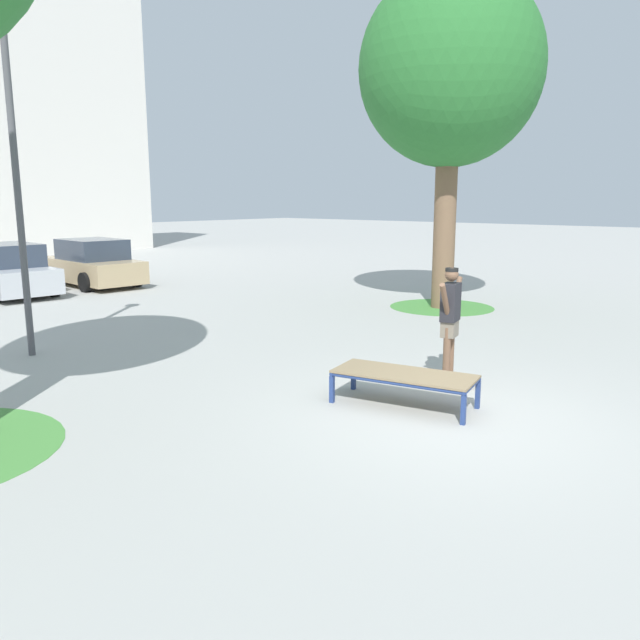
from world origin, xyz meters
TOP-DOWN VIEW (x-y plane):
  - ground_plane at (0.00, 0.00)m, footprint 120.00×120.00m
  - skate_box at (0.03, 0.70)m, footprint 1.15×2.02m
  - skateboard at (1.25, 0.71)m, footprint 0.38×0.82m
  - skater at (1.25, 0.72)m, footprint 0.99×0.35m
  - tree_near_right at (7.34, 4.28)m, footprint 4.46×4.46m
  - grass_patch_near_right at (7.34, 4.28)m, footprint 2.67×2.67m
  - car_silver at (0.94, 15.01)m, footprint 2.16×4.32m
  - car_tan at (3.66, 15.00)m, footprint 2.11×4.29m
  - light_post at (-1.95, 7.35)m, footprint 0.36×0.36m

SIDE VIEW (x-z plane):
  - ground_plane at x=0.00m, z-range 0.00..0.00m
  - grass_patch_near_right at x=7.34m, z-range 0.00..0.01m
  - skateboard at x=1.25m, z-range 0.03..0.12m
  - skate_box at x=0.03m, z-range 0.18..0.64m
  - car_silver at x=0.94m, z-range -0.06..1.44m
  - car_tan at x=3.66m, z-range -0.06..1.44m
  - skater at x=1.25m, z-range 0.22..1.92m
  - light_post at x=-1.95m, z-range 0.91..6.74m
  - tree_near_right at x=7.34m, z-range 1.71..9.93m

